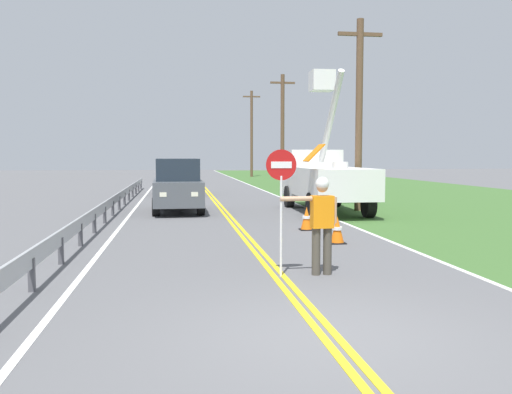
{
  "coord_description": "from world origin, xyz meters",
  "views": [
    {
      "loc": [
        -1.83,
        -6.41,
        2.22
      ],
      "look_at": [
        0.09,
        6.91,
        1.2
      ],
      "focal_mm": 38.5,
      "sensor_mm": 36.0,
      "label": 1
    }
  ],
  "objects_px": {
    "utility_bucket_truck": "(323,176)",
    "oncoming_sedan_second": "(179,180)",
    "traffic_cone_mid": "(307,219)",
    "stop_sign_paddle": "(281,184)",
    "utility_pole_mid": "(282,128)",
    "traffic_cone_lead": "(337,230)",
    "oncoming_suv_nearest": "(178,185)",
    "utility_pole_near": "(359,111)",
    "utility_pole_far": "(252,132)",
    "flagger_worker": "(321,219)"
  },
  "relations": [
    {
      "from": "stop_sign_paddle",
      "to": "oncoming_sedan_second",
      "type": "distance_m",
      "value": 21.8
    },
    {
      "from": "traffic_cone_lead",
      "to": "oncoming_suv_nearest",
      "type": "bearing_deg",
      "value": 115.17
    },
    {
      "from": "flagger_worker",
      "to": "oncoming_suv_nearest",
      "type": "distance_m",
      "value": 12.25
    },
    {
      "from": "utility_pole_mid",
      "to": "traffic_cone_lead",
      "type": "relative_size",
      "value": 11.54
    },
    {
      "from": "stop_sign_paddle",
      "to": "utility_pole_near",
      "type": "distance_m",
      "value": 12.88
    },
    {
      "from": "stop_sign_paddle",
      "to": "oncoming_suv_nearest",
      "type": "distance_m",
      "value": 12.16
    },
    {
      "from": "flagger_worker",
      "to": "utility_pole_far",
      "type": "bearing_deg",
      "value": 83.83
    },
    {
      "from": "utility_bucket_truck",
      "to": "stop_sign_paddle",
      "type": "bearing_deg",
      "value": -108.71
    },
    {
      "from": "flagger_worker",
      "to": "stop_sign_paddle",
      "type": "xyz_separation_m",
      "value": [
        -0.77,
        -0.03,
        0.66
      ]
    },
    {
      "from": "utility_pole_mid",
      "to": "traffic_cone_mid",
      "type": "bearing_deg",
      "value": -99.2
    },
    {
      "from": "traffic_cone_lead",
      "to": "flagger_worker",
      "type": "bearing_deg",
      "value": -111.15
    },
    {
      "from": "oncoming_suv_nearest",
      "to": "stop_sign_paddle",
      "type": "bearing_deg",
      "value": -81.18
    },
    {
      "from": "stop_sign_paddle",
      "to": "flagger_worker",
      "type": "bearing_deg",
      "value": 2.59
    },
    {
      "from": "stop_sign_paddle",
      "to": "traffic_cone_mid",
      "type": "distance_m",
      "value": 6.52
    },
    {
      "from": "stop_sign_paddle",
      "to": "utility_bucket_truck",
      "type": "xyz_separation_m",
      "value": [
        3.9,
        11.53,
        -0.29
      ]
    },
    {
      "from": "utility_pole_near",
      "to": "utility_pole_far",
      "type": "xyz_separation_m",
      "value": [
        0.52,
        35.74,
        0.67
      ]
    },
    {
      "from": "traffic_cone_mid",
      "to": "stop_sign_paddle",
      "type": "bearing_deg",
      "value": -107.67
    },
    {
      "from": "utility_bucket_truck",
      "to": "oncoming_suv_nearest",
      "type": "height_order",
      "value": "utility_bucket_truck"
    },
    {
      "from": "stop_sign_paddle",
      "to": "traffic_cone_lead",
      "type": "height_order",
      "value": "stop_sign_paddle"
    },
    {
      "from": "flagger_worker",
      "to": "traffic_cone_mid",
      "type": "relative_size",
      "value": 2.61
    },
    {
      "from": "flagger_worker",
      "to": "utility_pole_mid",
      "type": "height_order",
      "value": "utility_pole_mid"
    },
    {
      "from": "utility_pole_mid",
      "to": "utility_pole_far",
      "type": "xyz_separation_m",
      "value": [
        0.11,
        17.51,
        0.43
      ]
    },
    {
      "from": "stop_sign_paddle",
      "to": "traffic_cone_lead",
      "type": "bearing_deg",
      "value": 59.0
    },
    {
      "from": "flagger_worker",
      "to": "stop_sign_paddle",
      "type": "height_order",
      "value": "stop_sign_paddle"
    },
    {
      "from": "flagger_worker",
      "to": "oncoming_sedan_second",
      "type": "bearing_deg",
      "value": 96.69
    },
    {
      "from": "oncoming_sedan_second",
      "to": "utility_pole_far",
      "type": "height_order",
      "value": "utility_pole_far"
    },
    {
      "from": "flagger_worker",
      "to": "utility_pole_far",
      "type": "height_order",
      "value": "utility_pole_far"
    },
    {
      "from": "utility_pole_near",
      "to": "traffic_cone_mid",
      "type": "bearing_deg",
      "value": -122.26
    },
    {
      "from": "utility_pole_mid",
      "to": "traffic_cone_mid",
      "type": "relative_size",
      "value": 11.54
    },
    {
      "from": "stop_sign_paddle",
      "to": "utility_pole_near",
      "type": "height_order",
      "value": "utility_pole_near"
    },
    {
      "from": "stop_sign_paddle",
      "to": "utility_pole_mid",
      "type": "bearing_deg",
      "value": 79.02
    },
    {
      "from": "utility_bucket_truck",
      "to": "oncoming_sedan_second",
      "type": "bearing_deg",
      "value": 119.14
    },
    {
      "from": "flagger_worker",
      "to": "traffic_cone_lead",
      "type": "height_order",
      "value": "flagger_worker"
    },
    {
      "from": "flagger_worker",
      "to": "traffic_cone_lead",
      "type": "bearing_deg",
      "value": 68.85
    },
    {
      "from": "utility_pole_far",
      "to": "oncoming_sedan_second",
      "type": "bearing_deg",
      "value": -106.68
    },
    {
      "from": "stop_sign_paddle",
      "to": "utility_pole_mid",
      "type": "relative_size",
      "value": 0.29
    },
    {
      "from": "stop_sign_paddle",
      "to": "oncoming_sedan_second",
      "type": "relative_size",
      "value": 0.56
    },
    {
      "from": "oncoming_suv_nearest",
      "to": "utility_pole_mid",
      "type": "relative_size",
      "value": 0.57
    },
    {
      "from": "oncoming_sedan_second",
      "to": "utility_pole_mid",
      "type": "height_order",
      "value": "utility_pole_mid"
    },
    {
      "from": "traffic_cone_lead",
      "to": "utility_pole_near",
      "type": "bearing_deg",
      "value": 67.89
    },
    {
      "from": "traffic_cone_mid",
      "to": "traffic_cone_lead",
      "type": "bearing_deg",
      "value": -85.86
    },
    {
      "from": "stop_sign_paddle",
      "to": "traffic_cone_lead",
      "type": "distance_m",
      "value": 4.34
    },
    {
      "from": "utility_bucket_truck",
      "to": "utility_pole_near",
      "type": "distance_m",
      "value": 2.95
    },
    {
      "from": "utility_pole_near",
      "to": "oncoming_suv_nearest",
      "type": "bearing_deg",
      "value": 176.0
    },
    {
      "from": "flagger_worker",
      "to": "oncoming_suv_nearest",
      "type": "height_order",
      "value": "oncoming_suv_nearest"
    },
    {
      "from": "utility_bucket_truck",
      "to": "traffic_cone_mid",
      "type": "distance_m",
      "value": 5.9
    },
    {
      "from": "utility_bucket_truck",
      "to": "oncoming_sedan_second",
      "type": "distance_m",
      "value": 11.67
    },
    {
      "from": "utility_bucket_truck",
      "to": "traffic_cone_mid",
      "type": "height_order",
      "value": "utility_bucket_truck"
    },
    {
      "from": "traffic_cone_lead",
      "to": "utility_pole_far",
      "type": "bearing_deg",
      "value": 85.09
    },
    {
      "from": "oncoming_sedan_second",
      "to": "utility_pole_near",
      "type": "distance_m",
      "value": 12.85
    }
  ]
}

